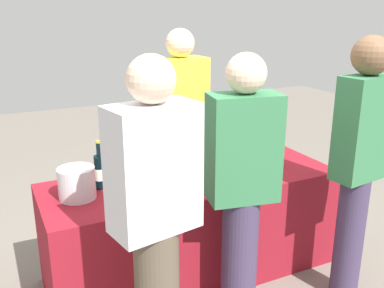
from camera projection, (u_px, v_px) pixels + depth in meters
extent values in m
plane|color=slate|center=(192.00, 270.00, 3.31)|extent=(12.00, 12.00, 0.00)
cube|color=maroon|center=(192.00, 226.00, 3.20)|extent=(2.08, 0.75, 0.76)
cylinder|color=black|center=(100.00, 172.00, 2.87)|extent=(0.07, 0.07, 0.23)
cylinder|color=black|center=(98.00, 149.00, 2.82)|extent=(0.03, 0.03, 0.09)
cylinder|color=gold|center=(98.00, 142.00, 2.80)|extent=(0.03, 0.03, 0.02)
cylinder|color=silver|center=(100.00, 174.00, 2.87)|extent=(0.07, 0.07, 0.08)
cylinder|color=black|center=(123.00, 169.00, 2.95)|extent=(0.06, 0.06, 0.22)
cylinder|color=black|center=(122.00, 148.00, 2.90)|extent=(0.02, 0.02, 0.08)
cylinder|color=gold|center=(121.00, 141.00, 2.89)|extent=(0.03, 0.03, 0.02)
cylinder|color=silver|center=(123.00, 170.00, 2.95)|extent=(0.06, 0.06, 0.08)
cylinder|color=black|center=(165.00, 159.00, 3.15)|extent=(0.08, 0.08, 0.20)
cylinder|color=black|center=(165.00, 141.00, 3.11)|extent=(0.03, 0.03, 0.07)
cylinder|color=black|center=(165.00, 135.00, 3.10)|extent=(0.03, 0.03, 0.02)
cylinder|color=silver|center=(165.00, 161.00, 3.15)|extent=(0.08, 0.08, 0.07)
cylinder|color=black|center=(275.00, 146.00, 3.45)|extent=(0.08, 0.08, 0.20)
cylinder|color=black|center=(276.00, 129.00, 3.41)|extent=(0.03, 0.03, 0.08)
cylinder|color=maroon|center=(276.00, 123.00, 3.40)|extent=(0.03, 0.03, 0.02)
cylinder|color=silver|center=(275.00, 147.00, 3.46)|extent=(0.08, 0.08, 0.07)
cylinder|color=silver|center=(214.00, 182.00, 3.00)|extent=(0.07, 0.07, 0.00)
cylinder|color=silver|center=(214.00, 177.00, 2.99)|extent=(0.01, 0.01, 0.07)
sphere|color=silver|center=(214.00, 169.00, 2.97)|extent=(0.07, 0.07, 0.07)
cylinder|color=silver|center=(227.00, 180.00, 3.04)|extent=(0.06, 0.06, 0.00)
cylinder|color=silver|center=(228.00, 174.00, 3.03)|extent=(0.01, 0.01, 0.08)
sphere|color=silver|center=(228.00, 165.00, 3.01)|extent=(0.06, 0.06, 0.06)
sphere|color=#590C19|center=(228.00, 167.00, 3.01)|extent=(0.03, 0.03, 0.03)
cylinder|color=silver|center=(277.00, 167.00, 3.28)|extent=(0.06, 0.06, 0.00)
cylinder|color=silver|center=(277.00, 162.00, 3.27)|extent=(0.01, 0.01, 0.08)
sphere|color=silver|center=(278.00, 153.00, 3.25)|extent=(0.06, 0.06, 0.06)
cylinder|color=silver|center=(77.00, 183.00, 2.73)|extent=(0.23, 0.23, 0.20)
cylinder|color=brown|center=(181.00, 181.00, 3.86)|extent=(0.24, 0.24, 0.87)
cube|color=yellow|center=(181.00, 97.00, 3.64)|extent=(0.45, 0.27, 0.65)
sphere|color=beige|center=(180.00, 43.00, 3.50)|extent=(0.23, 0.23, 0.23)
cube|color=silver|center=(154.00, 169.00, 2.09)|extent=(0.47, 0.31, 0.64)
sphere|color=beige|center=(151.00, 79.00, 1.96)|extent=(0.23, 0.23, 0.23)
cylinder|color=#3F3351|center=(239.00, 260.00, 2.70)|extent=(0.22, 0.22, 0.83)
cube|color=#337247|center=(243.00, 148.00, 2.48)|extent=(0.44, 0.29, 0.62)
sphere|color=beige|center=(246.00, 73.00, 2.35)|extent=(0.23, 0.23, 0.23)
cylinder|color=#3F3351|center=(349.00, 238.00, 2.91)|extent=(0.19, 0.19, 0.87)
cube|color=#337247|center=(363.00, 129.00, 2.68)|extent=(0.36, 0.23, 0.65)
sphere|color=brown|center=(372.00, 55.00, 2.54)|extent=(0.24, 0.24, 0.24)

